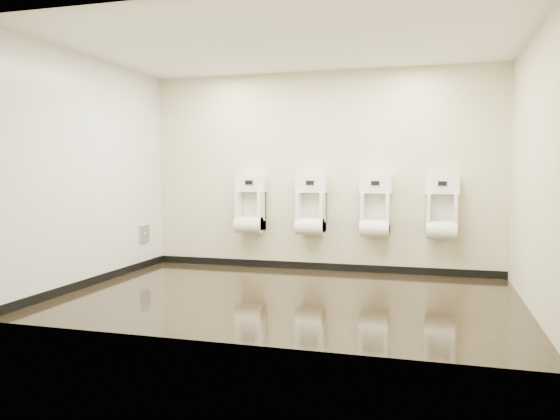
# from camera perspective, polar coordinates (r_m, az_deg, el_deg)

# --- Properties ---
(ground) EXTENTS (5.00, 3.50, 0.00)m
(ground) POSITION_cam_1_polar(r_m,az_deg,el_deg) (6.19, 0.88, -9.02)
(ground) COLOR black
(ground) RESTS_ON ground
(ceiling) EXTENTS (5.00, 3.50, 0.00)m
(ceiling) POSITION_cam_1_polar(r_m,az_deg,el_deg) (6.19, 0.91, 17.13)
(ceiling) COLOR white
(back_wall) EXTENTS (5.00, 0.02, 2.80)m
(back_wall) POSITION_cam_1_polar(r_m,az_deg,el_deg) (7.73, 4.24, 4.03)
(back_wall) COLOR beige
(back_wall) RESTS_ON ground
(front_wall) EXTENTS (5.00, 0.02, 2.80)m
(front_wall) POSITION_cam_1_polar(r_m,az_deg,el_deg) (4.36, -5.03, 4.06)
(front_wall) COLOR beige
(front_wall) RESTS_ON ground
(left_wall) EXTENTS (0.02, 3.50, 2.80)m
(left_wall) POSITION_cam_1_polar(r_m,az_deg,el_deg) (7.09, -19.06, 3.83)
(left_wall) COLOR beige
(left_wall) RESTS_ON ground
(right_wall) EXTENTS (0.02, 3.50, 2.80)m
(right_wall) POSITION_cam_1_polar(r_m,az_deg,el_deg) (5.90, 25.11, 3.68)
(right_wall) COLOR beige
(right_wall) RESTS_ON ground
(tile_overlay_left) EXTENTS (0.01, 3.50, 2.80)m
(tile_overlay_left) POSITION_cam_1_polar(r_m,az_deg,el_deg) (7.09, -19.03, 3.83)
(tile_overlay_left) COLOR silver
(tile_overlay_left) RESTS_ON ground
(skirting_back) EXTENTS (5.00, 0.02, 0.10)m
(skirting_back) POSITION_cam_1_polar(r_m,az_deg,el_deg) (7.84, 4.17, -5.89)
(skirting_back) COLOR black
(skirting_back) RESTS_ON ground
(skirting_left) EXTENTS (0.02, 3.50, 0.10)m
(skirting_left) POSITION_cam_1_polar(r_m,az_deg,el_deg) (7.21, -18.74, -6.95)
(skirting_left) COLOR black
(skirting_left) RESTS_ON ground
(access_panel) EXTENTS (0.04, 0.25, 0.25)m
(access_panel) POSITION_cam_1_polar(r_m,az_deg,el_deg) (8.15, -13.99, -2.42)
(access_panel) COLOR #9E9EA3
(access_panel) RESTS_ON left_wall
(urinal_0) EXTENTS (0.44, 0.33, 0.82)m
(urinal_0) POSITION_cam_1_polar(r_m,az_deg,el_deg) (7.87, -3.12, 0.19)
(urinal_0) COLOR white
(urinal_0) RESTS_ON back_wall
(urinal_1) EXTENTS (0.44, 0.33, 0.82)m
(urinal_1) POSITION_cam_1_polar(r_m,az_deg,el_deg) (7.63, 3.24, 0.06)
(urinal_1) COLOR white
(urinal_1) RESTS_ON back_wall
(urinal_2) EXTENTS (0.44, 0.33, 0.82)m
(urinal_2) POSITION_cam_1_polar(r_m,az_deg,el_deg) (7.49, 9.94, -0.06)
(urinal_2) COLOR white
(urinal_2) RESTS_ON back_wall
(urinal_3) EXTENTS (0.44, 0.33, 0.82)m
(urinal_3) POSITION_cam_1_polar(r_m,az_deg,el_deg) (7.45, 16.56, -0.19)
(urinal_3) COLOR white
(urinal_3) RESTS_ON back_wall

